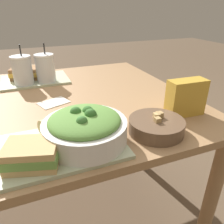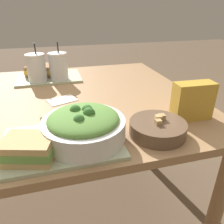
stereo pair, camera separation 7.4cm
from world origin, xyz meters
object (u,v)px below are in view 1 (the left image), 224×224
object	(u,v)px
sandwich_far	(25,73)
napkin_folded	(54,103)
soup_bowl	(156,125)
baguette_far	(38,69)
baguette_near	(61,122)
sandwich_near	(32,154)
salad_bowl	(85,127)
drink_cup_dark	(23,71)
drink_cup_red	(46,69)
chip_bag	(186,98)

from	to	relation	value
sandwich_far	napkin_folded	world-z (taller)	sandwich_far
soup_bowl	sandwich_far	distance (m)	0.88
soup_bowl	baguette_far	distance (m)	0.91
baguette_near	baguette_far	bearing A→B (deg)	-24.27
sandwich_near	baguette_near	xyz separation A→B (m)	(0.10, 0.16, -0.00)
soup_bowl	sandwich_near	world-z (taller)	sandwich_near
salad_bowl	soup_bowl	distance (m)	0.25
sandwich_near	drink_cup_dark	size ratio (longest dim) A/B	0.79
baguette_near	sandwich_far	size ratio (longest dim) A/B	0.84
sandwich_near	drink_cup_red	world-z (taller)	drink_cup_red
drink_cup_red	sandwich_near	bearing A→B (deg)	-99.54
soup_bowl	baguette_near	distance (m)	0.33
sandwich_near	soup_bowl	bearing A→B (deg)	21.46
baguette_near	drink_cup_dark	xyz separation A→B (m)	(-0.10, 0.56, 0.04)
chip_bag	napkin_folded	xyz separation A→B (m)	(-0.48, 0.31, -0.07)
baguette_near	chip_bag	world-z (taller)	chip_bag
soup_bowl	napkin_folded	xyz separation A→B (m)	(-0.30, 0.39, -0.02)
baguette_near	chip_bag	bearing A→B (deg)	-120.50
soup_bowl	sandwich_far	bearing A→B (deg)	116.90
sandwich_far	napkin_folded	size ratio (longest dim) A/B	1.19
soup_bowl	chip_bag	bearing A→B (deg)	23.69
salad_bowl	drink_cup_dark	size ratio (longest dim) A/B	1.25
salad_bowl	drink_cup_red	bearing A→B (deg)	93.67
drink_cup_dark	drink_cup_red	xyz separation A→B (m)	(0.12, 0.00, 0.00)
baguette_near	drink_cup_red	xyz separation A→B (m)	(0.02, 0.56, 0.04)
drink_cup_red	drink_cup_dark	bearing A→B (deg)	180.00
sandwich_near	chip_bag	xyz separation A→B (m)	(0.59, 0.12, 0.03)
baguette_near	sandwich_far	distance (m)	0.67
baguette_far	chip_bag	distance (m)	0.92
sandwich_near	chip_bag	size ratio (longest dim) A/B	1.07
baguette_far	drink_cup_dark	distance (m)	0.19
drink_cup_dark	chip_bag	world-z (taller)	drink_cup_dark
soup_bowl	drink_cup_red	bearing A→B (deg)	113.10
sandwich_near	baguette_near	distance (m)	0.19
baguette_near	chip_bag	xyz separation A→B (m)	(0.49, -0.04, 0.03)
baguette_far	chip_bag	world-z (taller)	chip_bag
sandwich_far	sandwich_near	bearing A→B (deg)	-74.67
salad_bowl	drink_cup_dark	bearing A→B (deg)	103.75
soup_bowl	chip_bag	xyz separation A→B (m)	(0.18, 0.08, 0.05)
salad_bowl	baguette_near	world-z (taller)	salad_bowl
baguette_near	sandwich_near	bearing A→B (deg)	121.23
sandwich_near	napkin_folded	xyz separation A→B (m)	(0.11, 0.42, -0.04)
sandwich_near	baguette_near	bearing A→B (deg)	73.11
baguette_near	baguette_far	size ratio (longest dim) A/B	1.18
drink_cup_red	napkin_folded	distance (m)	0.30
drink_cup_red	soup_bowl	bearing A→B (deg)	-66.90
sandwich_near	sandwich_far	xyz separation A→B (m)	(0.01, 0.82, 0.00)
baguette_far	salad_bowl	bearing A→B (deg)	-160.63
sandwich_far	napkin_folded	xyz separation A→B (m)	(0.10, -0.40, -0.04)
soup_bowl	drink_cup_dark	xyz separation A→B (m)	(-0.41, 0.68, 0.06)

